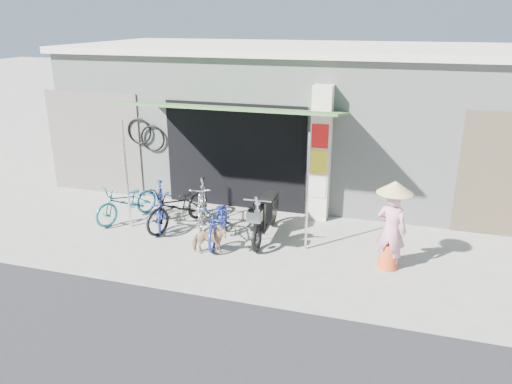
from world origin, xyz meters
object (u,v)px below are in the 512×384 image
(bike_teal, at_px, (127,202))
(bike_silver, at_px, (202,203))
(bike_black, at_px, (179,206))
(moped, at_px, (266,215))
(nun, at_px, (392,226))
(bike_navy, at_px, (219,221))
(street_dog, at_px, (209,240))
(bike_blue, at_px, (160,205))

(bike_teal, bearing_deg, bike_silver, 31.06)
(bike_black, relative_size, moped, 0.96)
(bike_teal, relative_size, nun, 0.98)
(bike_teal, relative_size, bike_navy, 0.99)
(street_dog, bearing_deg, nun, -99.23)
(bike_silver, bearing_deg, bike_navy, -64.73)
(bike_navy, relative_size, moped, 0.87)
(street_dog, bearing_deg, bike_black, 30.31)
(bike_black, bearing_deg, bike_blue, -154.01)
(bike_navy, bearing_deg, bike_black, 150.41)
(bike_blue, bearing_deg, bike_navy, -37.89)
(bike_silver, height_order, moped, moped)
(bike_black, bearing_deg, bike_teal, -161.15)
(bike_teal, bearing_deg, nun, 16.01)
(bike_teal, height_order, nun, nun)
(bike_silver, relative_size, street_dog, 2.38)
(bike_blue, bearing_deg, bike_teal, 151.01)
(bike_teal, xyz_separation_m, bike_navy, (2.36, -0.43, 0.00))
(bike_silver, bearing_deg, bike_teal, 170.84)
(bike_silver, bearing_deg, bike_black, -163.84)
(bike_teal, bearing_deg, bike_navy, 11.95)
(nun, bearing_deg, moped, 0.82)
(moped, height_order, nun, nun)
(moped, bearing_deg, bike_silver, 169.17)
(moped, relative_size, nun, 1.13)
(bike_silver, distance_m, street_dog, 1.52)
(bike_silver, relative_size, nun, 0.98)
(bike_teal, xyz_separation_m, moped, (3.23, 0.02, 0.06))
(bike_blue, xyz_separation_m, nun, (4.88, -0.56, 0.36))
(bike_black, bearing_deg, bike_navy, -0.54)
(bike_teal, distance_m, bike_silver, 1.73)
(bike_navy, xyz_separation_m, nun, (3.38, -0.20, 0.40))
(bike_blue, bearing_deg, nun, -30.92)
(bike_navy, bearing_deg, street_dog, -94.71)
(bike_blue, bearing_deg, moped, -22.18)
(bike_black, height_order, street_dog, bike_black)
(moped, bearing_deg, bike_blue, -179.55)
(moped, bearing_deg, bike_black, 179.63)
(bike_black, xyz_separation_m, street_dog, (1.13, -1.05, -0.19))
(street_dog, xyz_separation_m, nun, (3.34, 0.44, 0.54))
(bike_silver, xyz_separation_m, moped, (1.52, -0.24, -0.01))
(bike_navy, distance_m, moped, 0.98)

